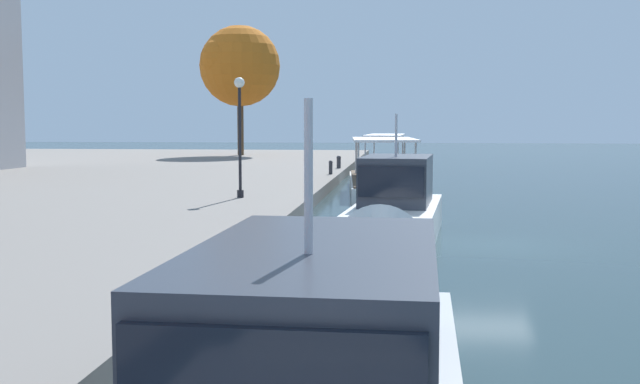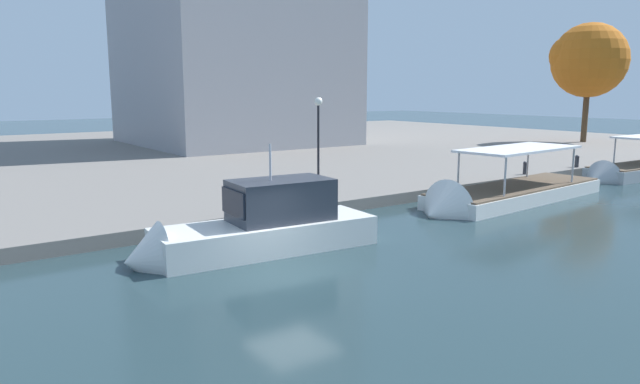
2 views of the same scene
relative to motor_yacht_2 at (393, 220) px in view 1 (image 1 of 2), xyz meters
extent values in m
plane|color=#23383D|center=(-0.22, -2.80, -0.67)|extent=(220.00, 220.00, 0.00)
cube|color=#2D333D|center=(-15.57, 0.53, 1.07)|extent=(4.46, 2.38, 1.35)
cube|color=black|center=(-17.28, 0.57, 1.14)|extent=(1.23, 2.15, 0.81)
cylinder|color=silver|center=(-16.06, 0.54, 2.44)|extent=(0.08, 0.08, 1.38)
cube|color=silver|center=(0.51, -0.04, -0.38)|extent=(8.17, 3.21, 1.51)
cone|color=silver|center=(-3.87, 0.33, -0.38)|extent=(1.40, 2.50, 2.41)
cube|color=#2D333D|center=(1.10, -0.09, 1.12)|extent=(3.75, 2.33, 1.49)
cube|color=black|center=(-0.29, 0.02, 1.19)|extent=(1.12, 1.98, 0.89)
cylinder|color=silver|center=(0.71, -0.06, 2.52)|extent=(0.08, 0.08, 1.30)
cube|color=silver|center=(16.13, 0.73, -0.51)|extent=(12.07, 4.23, 1.08)
cone|color=silver|center=(9.72, 0.23, -0.51)|extent=(1.63, 3.09, 2.99)
cube|color=brown|center=(16.13, 0.73, 0.07)|extent=(11.82, 4.05, 0.08)
cylinder|color=#B2B2B7|center=(12.98, -0.85, 1.04)|extent=(0.10, 0.10, 1.86)
cylinder|color=#B2B2B7|center=(12.78, 1.80, 1.04)|extent=(0.10, 0.10, 1.86)
cylinder|color=#B2B2B7|center=(19.48, -0.34, 1.04)|extent=(0.10, 0.10, 1.86)
cylinder|color=#B2B2B7|center=(19.27, 2.31, 1.04)|extent=(0.10, 0.10, 1.86)
cube|color=silver|center=(16.13, 0.73, 2.03)|extent=(7.56, 3.62, 0.12)
cube|color=#9EA3A8|center=(32.56, 1.04, -0.54)|extent=(13.91, 3.29, 1.27)
cone|color=#9EA3A8|center=(25.16, 1.32, -0.54)|extent=(1.50, 2.53, 2.48)
cube|color=brown|center=(32.56, 1.04, 0.14)|extent=(13.63, 3.14, 0.08)
cylinder|color=#B2B2B7|center=(28.73, 0.08, 1.04)|extent=(0.10, 0.10, 1.73)
cylinder|color=#B2B2B7|center=(28.81, 2.29, 1.04)|extent=(0.10, 0.10, 1.73)
cylinder|color=#B2B2B7|center=(36.32, -0.21, 1.04)|extent=(0.10, 0.10, 1.73)
cylinder|color=#B2B2B7|center=(36.40, 1.99, 1.04)|extent=(0.10, 0.10, 1.73)
cube|color=silver|center=(32.56, 1.04, 1.96)|extent=(8.66, 2.87, 0.12)
cylinder|color=#2D2D33|center=(21.34, 3.91, 0.21)|extent=(0.22, 0.22, 0.63)
sphere|color=#2D2D33|center=(21.34, 3.91, 0.59)|extent=(0.24, 0.24, 0.24)
cylinder|color=#2D2D33|center=(27.16, 3.93, 0.20)|extent=(0.27, 0.27, 0.61)
sphere|color=#2D2D33|center=(27.16, 3.93, 0.58)|extent=(0.30, 0.30, 0.30)
cylinder|color=black|center=(7.26, 6.20, 2.09)|extent=(0.12, 0.12, 4.39)
sphere|color=white|center=(7.26, 6.20, 4.47)|extent=(0.42, 0.42, 0.42)
cylinder|color=black|center=(7.26, 6.20, 0.04)|extent=(0.26, 0.26, 0.30)
cylinder|color=#4C3823|center=(46.21, 14.56, 2.57)|extent=(0.57, 0.57, 5.35)
sphere|color=#BC6019|center=(46.21, 14.56, 7.98)|extent=(7.31, 7.31, 7.31)
sphere|color=#BC6019|center=(44.86, 15.81, 8.44)|extent=(4.03, 4.03, 4.03)
sphere|color=#BC6019|center=(45.50, 15.91, 8.64)|extent=(3.91, 3.91, 3.91)
camera|label=1|loc=(-22.79, -0.30, 2.92)|focal=43.05mm
camera|label=2|loc=(-9.75, -17.62, 5.00)|focal=32.61mm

